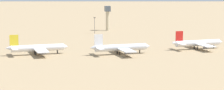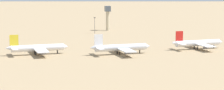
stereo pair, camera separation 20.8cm
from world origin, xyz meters
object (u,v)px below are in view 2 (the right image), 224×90
object	(u,v)px
parked_jet_yellow_1	(37,48)
control_tower	(108,16)
parked_jet_white_2	(120,48)
light_pole_east	(95,24)
parked_jet_red_3	(197,43)

from	to	relation	value
parked_jet_yellow_1	control_tower	world-z (taller)	control_tower
parked_jet_white_2	light_pole_east	size ratio (longest dim) A/B	2.84
parked_jet_yellow_1	control_tower	xyz separation A→B (m)	(72.70, 126.68, 9.48)
parked_jet_yellow_1	light_pole_east	bearing A→B (deg)	56.62
parked_jet_red_3	control_tower	size ratio (longest dim) A/B	1.71
parked_jet_white_2	parked_jet_red_3	world-z (taller)	parked_jet_white_2
parked_jet_red_3	control_tower	xyz separation A→B (m)	(-35.52, 127.10, 9.56)
parked_jet_yellow_1	parked_jet_red_3	distance (m)	108.23
parked_jet_white_2	parked_jet_red_3	distance (m)	57.38
parked_jet_yellow_1	parked_jet_red_3	size ratio (longest dim) A/B	1.02
parked_jet_white_2	parked_jet_red_3	size ratio (longest dim) A/B	1.03
parked_jet_yellow_1	control_tower	distance (m)	146.37
control_tower	light_pole_east	xyz separation A→B (m)	(-16.05, -20.39, -5.51)
parked_jet_white_2	parked_jet_red_3	xyz separation A→B (m)	(56.55, 9.73, -0.13)
parked_jet_white_2	parked_jet_yellow_1	bearing A→B (deg)	164.18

